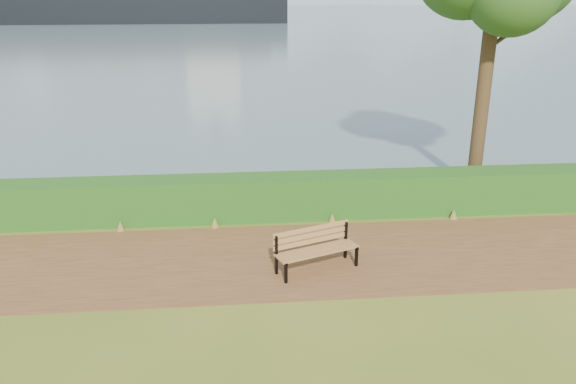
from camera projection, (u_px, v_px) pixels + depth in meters
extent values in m
plane|color=#4C611B|center=(269.00, 266.00, 10.95)|extent=(140.00, 140.00, 0.00)
cube|color=brown|center=(268.00, 259.00, 11.23)|extent=(40.00, 3.40, 0.01)
cube|color=#1B3E11|center=(262.00, 197.00, 13.22)|extent=(32.00, 0.85, 1.00)
cube|color=slate|center=(234.00, 7.00, 255.23)|extent=(700.00, 510.00, 0.00)
cube|color=black|center=(286.00, 273.00, 10.22)|extent=(0.06, 0.07, 0.41)
cube|color=black|center=(276.00, 255.00, 10.50)|extent=(0.06, 0.07, 0.78)
cube|color=black|center=(281.00, 260.00, 10.34)|extent=(0.22, 0.46, 0.05)
cube|color=black|center=(356.00, 257.00, 10.88)|extent=(0.06, 0.07, 0.41)
cube|color=black|center=(346.00, 240.00, 11.15)|extent=(0.06, 0.07, 0.78)
cube|color=black|center=(351.00, 244.00, 10.99)|extent=(0.22, 0.46, 0.05)
cube|color=olive|center=(322.00, 254.00, 10.51)|extent=(1.56, 0.68, 0.03)
cube|color=olive|center=(319.00, 252.00, 10.60)|extent=(1.56, 0.68, 0.03)
cube|color=olive|center=(316.00, 250.00, 10.70)|extent=(1.56, 0.68, 0.03)
cube|color=olive|center=(313.00, 247.00, 10.80)|extent=(1.56, 0.68, 0.03)
cube|color=olive|center=(311.00, 241.00, 10.81)|extent=(1.54, 0.64, 0.09)
cube|color=olive|center=(312.00, 235.00, 10.77)|extent=(1.54, 0.64, 0.09)
cube|color=olive|center=(312.00, 229.00, 10.72)|extent=(1.54, 0.64, 0.09)
cylinder|color=#3A2617|center=(486.00, 66.00, 14.26)|extent=(0.37, 0.37, 6.61)
cylinder|color=#3A2617|center=(506.00, 36.00, 14.05)|extent=(0.96, 0.11, 0.72)
cylinder|color=#3A2617|center=(476.00, 17.00, 13.92)|extent=(0.75, 0.35, 0.66)
cube|color=black|center=(76.00, 14.00, 106.27)|extent=(79.80, 15.87, 7.93)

